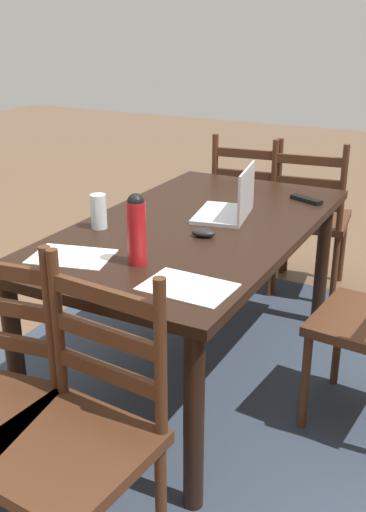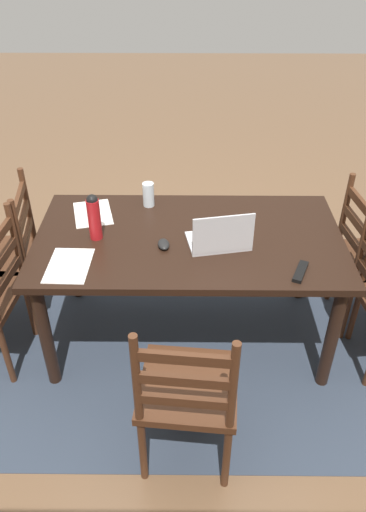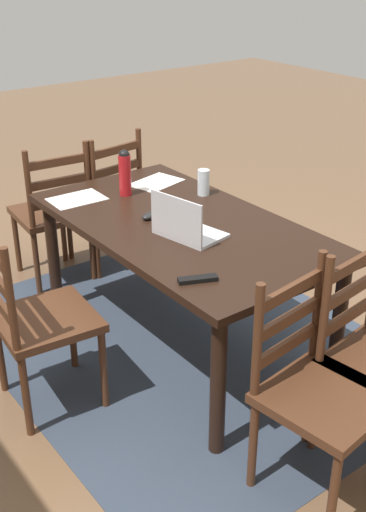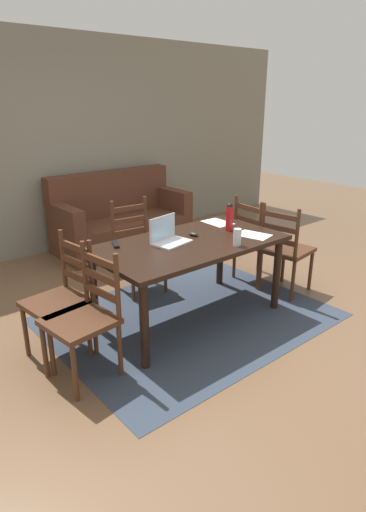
{
  "view_description": "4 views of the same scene",
  "coord_description": "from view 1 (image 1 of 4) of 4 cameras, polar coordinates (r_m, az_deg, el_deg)",
  "views": [
    {
      "loc": [
        2.22,
        1.1,
        1.57
      ],
      "look_at": [
        0.14,
        0.02,
        0.64
      ],
      "focal_mm": 42.21,
      "sensor_mm": 36.0,
      "label": 1
    },
    {
      "loc": [
        0.01,
        2.27,
        2.25
      ],
      "look_at": [
        0.03,
        -0.15,
        0.5
      ],
      "focal_mm": 34.81,
      "sensor_mm": 36.0,
      "label": 2
    },
    {
      "loc": [
        -2.42,
        1.81,
        2.04
      ],
      "look_at": [
        -0.06,
        0.03,
        0.58
      ],
      "focal_mm": 44.96,
      "sensor_mm": 36.0,
      "label": 3
    },
    {
      "loc": [
        -2.3,
        -2.66,
        1.91
      ],
      "look_at": [
        -0.09,
        -0.01,
        0.63
      ],
      "focal_mm": 29.81,
      "sensor_mm": 36.0,
      "label": 4
    }
  ],
  "objects": [
    {
      "name": "dining_table",
      "position": [
        2.64,
        1.16,
        1.29
      ],
      "size": [
        1.69,
        0.92,
        0.74
      ],
      "color": "black",
      "rests_on": "ground"
    },
    {
      "name": "ground_plane",
      "position": [
        2.93,
        1.06,
        -10.8
      ],
      "size": [
        14.0,
        14.0,
        0.0
      ],
      "primitive_type": "plane",
      "color": "brown"
    },
    {
      "name": "computer_mouse",
      "position": [
        2.45,
        1.95,
        2.22
      ],
      "size": [
        0.08,
        0.11,
        0.03
      ],
      "primitive_type": "ellipsoid",
      "rotation": [
        0.0,
        0.0,
        0.18
      ],
      "color": "black",
      "rests_on": "dining_table"
    },
    {
      "name": "water_bottle",
      "position": [
        2.14,
        -4.43,
        2.68
      ],
      "size": [
        0.07,
        0.07,
        0.26
      ],
      "color": "red",
      "rests_on": "dining_table"
    },
    {
      "name": "drinking_glass",
      "position": [
        2.56,
        -8.0,
        4.21
      ],
      "size": [
        0.07,
        0.07,
        0.15
      ],
      "primitive_type": "cylinder",
      "color": "silver",
      "rests_on": "dining_table"
    },
    {
      "name": "chair_right_far",
      "position": [
        1.8,
        -10.24,
        -16.82
      ],
      "size": [
        0.48,
        0.48,
        0.95
      ],
      "color": "#4C2B19",
      "rests_on": "ground"
    },
    {
      "name": "chair_left_far",
      "position": [
        3.64,
        11.85,
        3.43
      ],
      "size": [
        0.49,
        0.49,
        0.95
      ],
      "color": "#4C2B19",
      "rests_on": "ground"
    },
    {
      "name": "paper_stack_right",
      "position": [
        1.99,
        0.45,
        -2.95
      ],
      "size": [
        0.22,
        0.3,
        0.0
      ],
      "primitive_type": "cube",
      "rotation": [
        0.0,
        0.0,
        -0.03
      ],
      "color": "white",
      "rests_on": "dining_table"
    },
    {
      "name": "area_rug",
      "position": [
        2.93,
        1.06,
        -10.75
      ],
      "size": [
        2.44,
        1.91,
        0.01
      ],
      "primitive_type": "cube",
      "color": "#333D4C",
      "rests_on": "ground"
    },
    {
      "name": "tv_remote",
      "position": [
        2.99,
        11.6,
        5.26
      ],
      "size": [
        0.11,
        0.17,
        0.02
      ],
      "primitive_type": "cube",
      "rotation": [
        0.0,
        0.0,
        2.73
      ],
      "color": "black",
      "rests_on": "dining_table"
    },
    {
      "name": "laptop",
      "position": [
        2.69,
        4.72,
        4.9
      ],
      "size": [
        0.36,
        0.28,
        0.23
      ],
      "color": "silver",
      "rests_on": "dining_table"
    },
    {
      "name": "paper_stack_left",
      "position": [
        2.28,
        -10.51,
        -0.04
      ],
      "size": [
        0.28,
        0.34,
        0.0
      ],
      "primitive_type": "cube",
      "rotation": [
        0.0,
        0.0,
        0.25
      ],
      "color": "white",
      "rests_on": "dining_table"
    },
    {
      "name": "chair_left_near",
      "position": [
        3.75,
        6.46,
        4.29
      ],
      "size": [
        0.49,
        0.49,
        0.95
      ],
      "color": "#4C2B19",
      "rests_on": "ground"
    }
  ]
}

